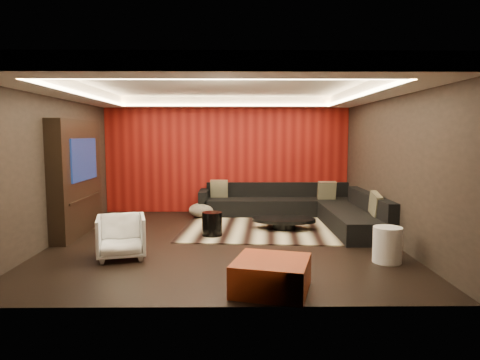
{
  "coord_description": "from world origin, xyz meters",
  "views": [
    {
      "loc": [
        0.21,
        -7.6,
        1.91
      ],
      "look_at": [
        0.3,
        0.6,
        1.05
      ],
      "focal_mm": 32.0,
      "sensor_mm": 36.0,
      "label": 1
    }
  ],
  "objects_px": {
    "drum_stool": "(212,224)",
    "orange_ottoman": "(271,275)",
    "armchair": "(121,237)",
    "sectional_sofa": "(303,209)",
    "white_side_table": "(387,245)",
    "coffee_table": "(284,223)"
  },
  "relations": [
    {
      "from": "coffee_table",
      "to": "armchair",
      "type": "relative_size",
      "value": 1.73
    },
    {
      "from": "drum_stool",
      "to": "sectional_sofa",
      "type": "xyz_separation_m",
      "value": [
        1.96,
        1.52,
        0.02
      ]
    },
    {
      "from": "coffee_table",
      "to": "white_side_table",
      "type": "xyz_separation_m",
      "value": [
        1.31,
        -2.24,
        0.14
      ]
    },
    {
      "from": "drum_stool",
      "to": "armchair",
      "type": "xyz_separation_m",
      "value": [
        -1.34,
        -1.4,
        0.09
      ]
    },
    {
      "from": "drum_stool",
      "to": "coffee_table",
      "type": "bearing_deg",
      "value": 21.81
    },
    {
      "from": "drum_stool",
      "to": "sectional_sofa",
      "type": "height_order",
      "value": "sectional_sofa"
    },
    {
      "from": "white_side_table",
      "to": "sectional_sofa",
      "type": "distance_m",
      "value": 3.29
    },
    {
      "from": "coffee_table",
      "to": "drum_stool",
      "type": "height_order",
      "value": "drum_stool"
    },
    {
      "from": "sectional_sofa",
      "to": "white_side_table",
      "type": "bearing_deg",
      "value": -76.52
    },
    {
      "from": "white_side_table",
      "to": "orange_ottoman",
      "type": "height_order",
      "value": "white_side_table"
    },
    {
      "from": "drum_stool",
      "to": "white_side_table",
      "type": "bearing_deg",
      "value": -31.55
    },
    {
      "from": "coffee_table",
      "to": "white_side_table",
      "type": "bearing_deg",
      "value": -59.68
    },
    {
      "from": "coffee_table",
      "to": "white_side_table",
      "type": "distance_m",
      "value": 2.6
    },
    {
      "from": "coffee_table",
      "to": "armchair",
      "type": "height_order",
      "value": "armchair"
    },
    {
      "from": "sectional_sofa",
      "to": "drum_stool",
      "type": "bearing_deg",
      "value": -142.29
    },
    {
      "from": "drum_stool",
      "to": "white_side_table",
      "type": "distance_m",
      "value": 3.2
    },
    {
      "from": "orange_ottoman",
      "to": "armchair",
      "type": "bearing_deg",
      "value": 147.03
    },
    {
      "from": "orange_ottoman",
      "to": "armchair",
      "type": "distance_m",
      "value": 2.66
    },
    {
      "from": "armchair",
      "to": "sectional_sofa",
      "type": "distance_m",
      "value": 4.41
    },
    {
      "from": "drum_stool",
      "to": "orange_ottoman",
      "type": "distance_m",
      "value": 2.98
    },
    {
      "from": "armchair",
      "to": "sectional_sofa",
      "type": "xyz_separation_m",
      "value": [
        3.31,
        2.92,
        -0.07
      ]
    },
    {
      "from": "white_side_table",
      "to": "armchair",
      "type": "height_order",
      "value": "armchair"
    }
  ]
}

